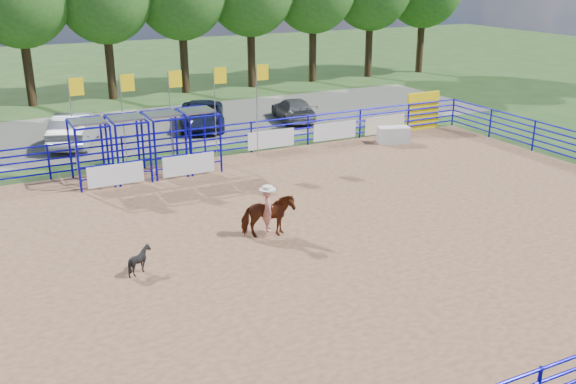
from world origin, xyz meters
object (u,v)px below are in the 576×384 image
Objects in this scene: car_b at (76,128)px; car_c at (202,115)px; announcer_table at (393,135)px; horse_and_rider at (268,212)px; calf at (140,260)px; car_d at (293,109)px.

car_c is at bearing -154.02° from car_b.
horse_and_rider is at bearing -143.40° from announcer_table.
car_b is 6.69m from car_c.
announcer_table is at bearing 175.91° from car_b.
announcer_table is 0.30× the size of car_c.
calf is at bearing 108.73° from car_b.
calf is at bearing -150.21° from announcer_table.
car_d is (11.87, -0.13, -0.18)m from car_b.
car_d is (-2.16, 6.62, 0.21)m from announcer_table.
horse_and_rider is 0.57× the size of car_d.
car_c is (6.67, 0.51, -0.11)m from car_b.
calf is 19.68m from car_d.
car_b reaches higher than car_d.
horse_and_rider reaches higher than car_d.
car_d is at bearing 60.05° from horse_and_rider.
announcer_table is 1.92× the size of calf.
announcer_table is 17.05m from calf.
calf is at bearing 60.92° from car_d.
announcer_table is 13.01m from horse_and_rider.
calf is 17.40m from car_c.
announcer_table is 0.31× the size of car_b.
car_b is 11.87m from car_d.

